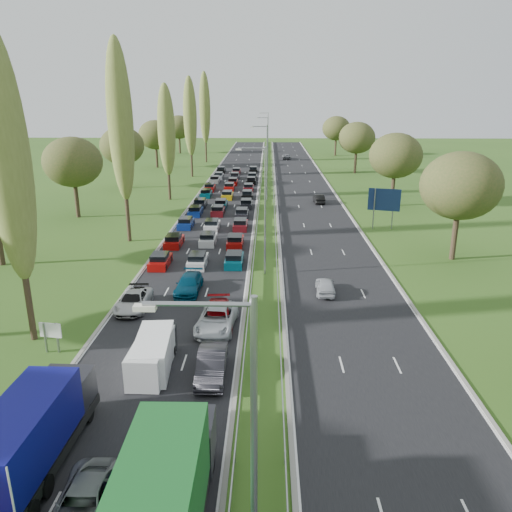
{
  "coord_description": "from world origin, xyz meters",
  "views": [
    {
      "loc": [
        4.81,
        -2.04,
        16.11
      ],
      "look_at": [
        3.63,
        43.8,
        1.5
      ],
      "focal_mm": 35.0,
      "sensor_mm": 36.0,
      "label": 1
    }
  ],
  "objects_px": {
    "near_car_3": "(133,301)",
    "blue_lorry": "(35,431)",
    "white_van_front": "(152,355)",
    "white_van_rear": "(154,351)",
    "direction_sign": "(384,202)",
    "info_sign": "(51,333)",
    "near_car_2": "(133,301)"
  },
  "relations": [
    {
      "from": "near_car_3",
      "to": "blue_lorry",
      "type": "relative_size",
      "value": 0.53
    },
    {
      "from": "near_car_3",
      "to": "direction_sign",
      "type": "height_order",
      "value": "direction_sign"
    },
    {
      "from": "blue_lorry",
      "to": "info_sign",
      "type": "height_order",
      "value": "blue_lorry"
    },
    {
      "from": "white_van_front",
      "to": "direction_sign",
      "type": "bearing_deg",
      "value": 59.63
    },
    {
      "from": "direction_sign",
      "to": "white_van_front",
      "type": "bearing_deg",
      "value": -121.49
    },
    {
      "from": "white_van_front",
      "to": "direction_sign",
      "type": "height_order",
      "value": "direction_sign"
    },
    {
      "from": "near_car_3",
      "to": "info_sign",
      "type": "height_order",
      "value": "info_sign"
    },
    {
      "from": "white_van_front",
      "to": "near_car_2",
      "type": "bearing_deg",
      "value": 112.41
    },
    {
      "from": "blue_lorry",
      "to": "info_sign",
      "type": "distance_m",
      "value": 11.38
    },
    {
      "from": "near_car_3",
      "to": "blue_lorry",
      "type": "bearing_deg",
      "value": -89.93
    },
    {
      "from": "info_sign",
      "to": "direction_sign",
      "type": "distance_m",
      "value": 44.02
    },
    {
      "from": "blue_lorry",
      "to": "white_van_rear",
      "type": "xyz_separation_m",
      "value": [
        3.31,
        9.01,
        -0.88
      ]
    },
    {
      "from": "white_van_rear",
      "to": "direction_sign",
      "type": "bearing_deg",
      "value": 53.71
    },
    {
      "from": "near_car_2",
      "to": "white_van_rear",
      "type": "height_order",
      "value": "white_van_rear"
    },
    {
      "from": "near_car_2",
      "to": "white_van_front",
      "type": "distance_m",
      "value": 10.02
    },
    {
      "from": "near_car_2",
      "to": "blue_lorry",
      "type": "bearing_deg",
      "value": -88.73
    },
    {
      "from": "near_car_3",
      "to": "white_van_rear",
      "type": "distance_m",
      "value": 9.55
    },
    {
      "from": "near_car_3",
      "to": "info_sign",
      "type": "relative_size",
      "value": 2.24
    },
    {
      "from": "near_car_2",
      "to": "blue_lorry",
      "type": "height_order",
      "value": "blue_lorry"
    },
    {
      "from": "white_van_front",
      "to": "info_sign",
      "type": "height_order",
      "value": "info_sign"
    },
    {
      "from": "white_van_rear",
      "to": "info_sign",
      "type": "xyz_separation_m",
      "value": [
        -7.19,
        1.68,
        0.3
      ]
    },
    {
      "from": "near_car_2",
      "to": "white_van_rear",
      "type": "relative_size",
      "value": 0.96
    },
    {
      "from": "blue_lorry",
      "to": "direction_sign",
      "type": "distance_m",
      "value": 50.51
    },
    {
      "from": "near_car_2",
      "to": "blue_lorry",
      "type": "relative_size",
      "value": 0.56
    },
    {
      "from": "white_van_rear",
      "to": "white_van_front",
      "type": "bearing_deg",
      "value": -99.48
    },
    {
      "from": "info_sign",
      "to": "direction_sign",
      "type": "bearing_deg",
      "value": 49.07
    },
    {
      "from": "white_van_rear",
      "to": "near_car_2",
      "type": "bearing_deg",
      "value": 107.97
    },
    {
      "from": "blue_lorry",
      "to": "white_van_front",
      "type": "bearing_deg",
      "value": 70.43
    },
    {
      "from": "white_van_front",
      "to": "direction_sign",
      "type": "relative_size",
      "value": 0.97
    },
    {
      "from": "near_car_3",
      "to": "blue_lorry",
      "type": "xyz_separation_m",
      "value": [
        0.38,
        -17.8,
        1.26
      ]
    },
    {
      "from": "near_car_2",
      "to": "direction_sign",
      "type": "xyz_separation_m",
      "value": [
        25.29,
        26.02,
        2.86
      ]
    },
    {
      "from": "near_car_3",
      "to": "white_van_rear",
      "type": "relative_size",
      "value": 0.9
    }
  ]
}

